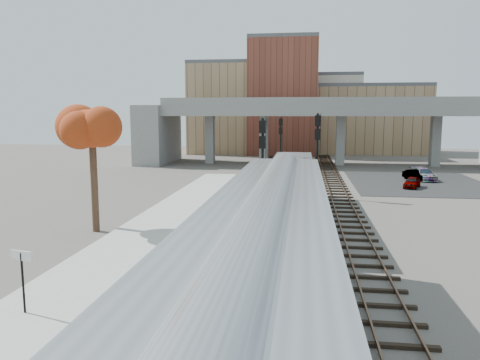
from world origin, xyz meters
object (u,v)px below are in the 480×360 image
(signal_mast_mid, at_px, (317,156))
(car_c, at_px, (424,174))
(signal_mast_far, at_px, (280,145))
(tree, at_px, (92,128))
(locomotive, at_px, (291,187))
(coach, at_px, (261,324))
(car_a, at_px, (412,182))
(signal_mast_near, at_px, (262,168))
(car_b, at_px, (416,175))

(signal_mast_mid, bearing_deg, car_c, 45.58)
(signal_mast_far, relative_size, tree, 0.78)
(signal_mast_far, bearing_deg, locomotive, -85.56)
(locomotive, relative_size, signal_mast_far, 2.77)
(coach, bearing_deg, car_a, 73.09)
(signal_mast_far, height_order, car_c, signal_mast_far)
(coach, height_order, signal_mast_mid, signal_mast_mid)
(coach, distance_m, signal_mast_near, 23.98)
(signal_mast_near, distance_m, signal_mast_far, 25.75)
(signal_mast_mid, xyz_separation_m, car_a, (9.58, 6.55, -3.13))
(coach, xyz_separation_m, car_b, (13.22, 43.64, -2.18))
(locomotive, height_order, signal_mast_far, signal_mast_far)
(car_a, height_order, car_c, car_c)
(signal_mast_mid, relative_size, car_b, 2.10)
(car_b, bearing_deg, car_c, -10.50)
(locomotive, bearing_deg, car_b, 57.85)
(coach, bearing_deg, car_c, 72.23)
(signal_mast_mid, xyz_separation_m, car_b, (11.22, 12.10, -3.11))
(car_c, bearing_deg, tree, -142.30)
(signal_mast_near, bearing_deg, car_a, 46.09)
(coach, bearing_deg, tree, 124.43)
(signal_mast_near, xyz_separation_m, signal_mast_far, (0.00, 25.75, -0.11))
(locomotive, xyz_separation_m, signal_mast_mid, (2.00, 8.93, 1.45))
(signal_mast_far, xyz_separation_m, car_a, (13.68, -11.55, -2.79))
(signal_mast_mid, relative_size, signal_mast_far, 1.07)
(signal_mast_near, bearing_deg, signal_mast_far, 90.00)
(signal_mast_near, xyz_separation_m, car_a, (13.68, 14.21, -2.90))
(coach, distance_m, car_b, 45.65)
(signal_mast_near, distance_m, car_a, 19.93)
(signal_mast_mid, bearing_deg, car_b, 47.16)
(car_c, bearing_deg, coach, -115.23)
(signal_mast_mid, height_order, car_b, signal_mast_mid)
(signal_mast_mid, bearing_deg, coach, -93.63)
(locomotive, xyz_separation_m, car_a, (11.58, 15.48, -1.69))
(signal_mast_near, distance_m, signal_mast_mid, 8.69)
(signal_mast_mid, bearing_deg, locomotive, -102.62)
(car_b, relative_size, car_c, 0.78)
(signal_mast_near, relative_size, car_a, 2.17)
(signal_mast_near, distance_m, car_b, 25.16)
(locomotive, xyz_separation_m, tree, (-12.05, -5.02, 4.23))
(signal_mast_far, relative_size, car_c, 1.52)
(signal_mast_mid, xyz_separation_m, car_c, (12.05, 12.29, -3.03))
(signal_mast_mid, xyz_separation_m, signal_mast_far, (-4.10, 18.09, -0.35))
(car_a, distance_m, car_b, 5.79)
(signal_mast_near, relative_size, signal_mast_mid, 0.95)
(locomotive, xyz_separation_m, car_c, (14.05, 21.23, -1.58))
(signal_mast_near, height_order, car_a, signal_mast_near)
(locomotive, relative_size, signal_mast_near, 2.71)
(car_c, bearing_deg, car_a, -120.72)
(signal_mast_near, bearing_deg, car_c, 51.02)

